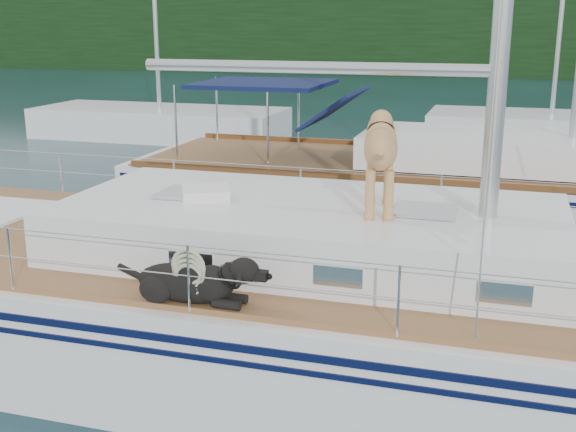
% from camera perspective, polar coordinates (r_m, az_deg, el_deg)
% --- Properties ---
extents(ground, '(120.00, 120.00, 0.00)m').
position_cam_1_polar(ground, '(8.41, -3.72, -10.67)').
color(ground, black).
rests_on(ground, ground).
extents(tree_line, '(90.00, 3.00, 6.00)m').
position_cam_1_polar(tree_line, '(52.14, 14.33, 13.99)').
color(tree_line, black).
rests_on(tree_line, ground).
extents(shore_bank, '(92.00, 1.00, 1.20)m').
position_cam_1_polar(shore_bank, '(53.43, 14.22, 11.43)').
color(shore_bank, '#595147').
rests_on(shore_bank, ground).
extents(main_sailboat, '(12.00, 3.86, 14.01)m').
position_cam_1_polar(main_sailboat, '(8.10, -3.14, -6.46)').
color(main_sailboat, white).
rests_on(main_sailboat, ground).
extents(neighbor_sailboat, '(11.00, 3.50, 13.30)m').
position_cam_1_polar(neighbor_sailboat, '(13.59, 11.53, 1.96)').
color(neighbor_sailboat, white).
rests_on(neighbor_sailboat, ground).
extents(bg_boat_west, '(8.00, 3.00, 11.65)m').
position_cam_1_polar(bg_boat_west, '(23.85, -10.05, 7.19)').
color(bg_boat_west, white).
rests_on(bg_boat_west, ground).
extents(bg_boat_center, '(7.20, 3.00, 11.65)m').
position_cam_1_polar(bg_boat_center, '(23.33, 20.01, 6.35)').
color(bg_boat_center, white).
rests_on(bg_boat_center, ground).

